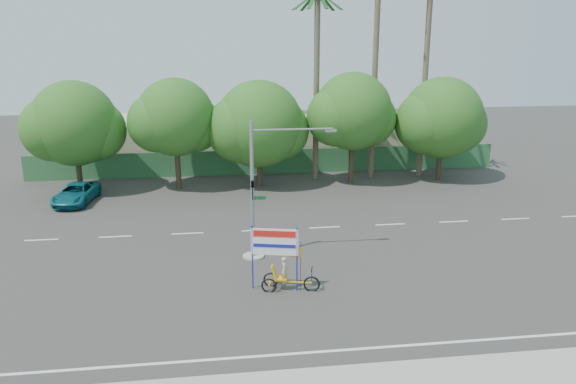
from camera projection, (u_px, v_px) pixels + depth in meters
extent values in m
plane|color=#33302D|center=(315.00, 288.00, 25.23)|extent=(120.00, 120.00, 0.00)
cube|color=#336B3D|center=(268.00, 162.00, 45.46)|extent=(38.00, 0.08, 2.00)
cube|color=beige|center=(148.00, 142.00, 48.22)|extent=(12.00, 8.00, 4.00)
cube|color=beige|center=(352.00, 140.00, 50.54)|extent=(14.00, 8.00, 3.60)
cylinder|color=#473828|center=(79.00, 168.00, 40.15)|extent=(0.40, 0.40, 3.52)
sphere|color=#1B5D1C|center=(74.00, 123.00, 39.28)|extent=(6.00, 6.00, 6.00)
sphere|color=#1B5D1C|center=(96.00, 130.00, 39.89)|extent=(4.32, 4.32, 4.32)
sphere|color=#1B5D1C|center=(54.00, 129.00, 38.96)|extent=(4.56, 4.56, 4.56)
cylinder|color=#473828|center=(178.00, 163.00, 41.00)|extent=(0.40, 0.40, 3.74)
sphere|color=#1B5D1C|center=(175.00, 117.00, 40.08)|extent=(5.60, 5.60, 5.60)
sphere|color=#1B5D1C|center=(194.00, 124.00, 40.68)|extent=(4.03, 4.03, 4.03)
sphere|color=#1B5D1C|center=(157.00, 123.00, 39.77)|extent=(4.26, 4.26, 4.26)
cylinder|color=#473828|center=(260.00, 164.00, 41.82)|extent=(0.40, 0.40, 3.30)
sphere|color=#1B5D1C|center=(259.00, 124.00, 41.00)|extent=(6.40, 6.40, 6.40)
sphere|color=#1B5D1C|center=(278.00, 130.00, 41.61)|extent=(4.61, 4.61, 4.61)
sphere|color=#1B5D1C|center=(240.00, 129.00, 40.66)|extent=(4.86, 4.86, 4.86)
cylinder|color=#473828|center=(351.00, 158.00, 42.62)|extent=(0.40, 0.40, 3.87)
sphere|color=#1B5D1C|center=(353.00, 111.00, 41.66)|extent=(5.80, 5.80, 5.80)
sphere|color=#1B5D1C|center=(368.00, 119.00, 42.28)|extent=(4.18, 4.18, 4.18)
sphere|color=#1B5D1C|center=(336.00, 117.00, 41.36)|extent=(4.41, 4.41, 4.41)
cylinder|color=#473828|center=(439.00, 158.00, 43.56)|extent=(0.40, 0.40, 3.43)
sphere|color=#1B5D1C|center=(442.00, 118.00, 42.71)|extent=(6.20, 6.20, 6.20)
sphere|color=#1B5D1C|center=(457.00, 124.00, 43.32)|extent=(4.46, 4.46, 4.46)
sphere|color=#1B5D1C|center=(426.00, 123.00, 42.38)|extent=(4.71, 4.71, 4.71)
cylinder|color=#70604C|center=(375.00, 68.00, 42.52)|extent=(0.44, 0.44, 17.00)
cylinder|color=#70604C|center=(425.00, 81.00, 43.29)|extent=(0.44, 0.44, 15.00)
cylinder|color=#70604C|center=(316.00, 89.00, 42.36)|extent=(0.44, 0.44, 14.00)
cube|color=#1C4C21|center=(330.00, 0.00, 40.75)|extent=(1.91, 0.28, 1.36)
cube|color=#1C4C21|center=(326.00, 1.00, 41.30)|extent=(1.65, 1.44, 1.36)
cube|color=#1C4C21|center=(317.00, 1.00, 41.53)|extent=(0.61, 1.93, 1.36)
cube|color=#1C4C21|center=(309.00, 1.00, 41.35)|extent=(1.20, 1.80, 1.36)
cube|color=#1C4C21|center=(305.00, 1.00, 40.83)|extent=(1.89, 0.92, 1.36)
cube|color=#1C4C21|center=(306.00, 0.00, 40.21)|extent=(1.89, 0.92, 1.36)
cube|color=#1C4C21|center=(313.00, 0.00, 39.79)|extent=(1.20, 1.80, 1.36)
cube|color=#1C4C21|center=(322.00, 0.00, 39.76)|extent=(0.61, 1.93, 1.36)
cube|color=#1C4C21|center=(329.00, 0.00, 40.14)|extent=(1.65, 1.44, 1.36)
cylinder|color=gray|center=(253.00, 256.00, 28.71)|extent=(1.10, 1.10, 0.10)
cylinder|color=gray|center=(252.00, 191.00, 27.77)|extent=(0.18, 0.18, 7.00)
cylinder|color=gray|center=(292.00, 129.00, 27.19)|extent=(4.00, 0.10, 0.10)
cube|color=gray|center=(331.00, 131.00, 27.46)|extent=(0.55, 0.20, 0.12)
imported|color=black|center=(253.00, 191.00, 27.53)|extent=(0.16, 0.20, 1.00)
cube|color=#14662D|center=(259.00, 198.00, 27.91)|extent=(0.70, 0.04, 0.18)
torus|color=black|center=(312.00, 284.00, 24.86)|extent=(0.75, 0.26, 0.75)
torus|color=black|center=(271.00, 280.00, 25.35)|extent=(0.70, 0.24, 0.70)
torus|color=black|center=(269.00, 286.00, 24.76)|extent=(0.70, 0.24, 0.70)
cube|color=gold|center=(291.00, 282.00, 24.94)|extent=(1.83, 0.50, 0.07)
cube|color=gold|center=(270.00, 282.00, 25.05)|extent=(0.22, 0.66, 0.06)
cube|color=gold|center=(281.00, 278.00, 24.94)|extent=(0.64, 0.58, 0.07)
cube|color=gold|center=(274.00, 271.00, 24.88)|extent=(0.35, 0.51, 0.60)
cylinder|color=black|center=(312.00, 275.00, 24.74)|extent=(0.04, 0.04, 0.61)
cube|color=black|center=(312.00, 269.00, 24.66)|extent=(0.16, 0.49, 0.04)
imported|color=#CCB284|center=(285.00, 270.00, 24.81)|extent=(0.38, 0.49, 1.19)
cylinder|color=#191FBE|center=(252.00, 257.00, 24.81)|extent=(0.07, 0.07, 2.97)
cylinder|color=#191FBE|center=(297.00, 259.00, 24.61)|extent=(0.07, 0.07, 2.97)
cube|color=white|center=(275.00, 242.00, 24.50)|extent=(2.05, 0.54, 1.21)
cube|color=red|center=(274.00, 234.00, 24.36)|extent=(1.82, 0.45, 0.29)
cube|color=#191FBE|center=(274.00, 246.00, 24.51)|extent=(1.82, 0.45, 0.15)
cylinder|color=black|center=(301.00, 266.00, 24.68)|extent=(0.03, 0.03, 2.31)
cube|color=red|center=(292.00, 251.00, 24.53)|extent=(0.95, 0.25, 0.72)
imported|color=#0F606E|center=(76.00, 193.00, 37.77)|extent=(2.72, 4.91, 1.30)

